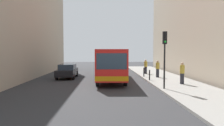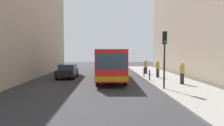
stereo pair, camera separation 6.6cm
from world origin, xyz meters
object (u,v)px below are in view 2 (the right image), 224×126
(bus, at_px, (111,62))
(pedestrian_far_sidewalk, at_px, (146,67))
(bollard_mid, at_px, (144,72))
(pedestrian_mid_sidewalk, at_px, (158,69))
(car_beside_bus, at_px, (68,71))
(car_behind_bus, at_px, (110,66))
(pedestrian_near_signal, at_px, (182,73))
(bollard_near, at_px, (150,75))
(traffic_light, at_px, (165,49))

(bus, height_order, pedestrian_far_sidewalk, bus)
(bollard_mid, relative_size, pedestrian_mid_sidewalk, 0.54)
(bus, relative_size, bollard_mid, 11.66)
(car_beside_bus, xyz_separation_m, car_behind_bus, (4.72, 7.93, 0.00))
(pedestrian_near_signal, bearing_deg, pedestrian_far_sidewalk, 108.89)
(bollard_near, xyz_separation_m, pedestrian_near_signal, (2.18, -2.42, 0.43))
(car_beside_bus, height_order, bollard_near, car_beside_bus)
(traffic_light, bearing_deg, bollard_mid, 90.78)
(bollard_near, distance_m, pedestrian_near_signal, 3.28)
(bus, bearing_deg, car_behind_bus, -88.99)
(bollard_mid, height_order, pedestrian_near_signal, pedestrian_near_signal)
(car_behind_bus, xyz_separation_m, pedestrian_mid_sidewalk, (4.78, -8.84, 0.25))
(bollard_mid, xyz_separation_m, pedestrian_mid_sidewalk, (1.32, -0.64, 0.41))
(bus, height_order, pedestrian_near_signal, bus)
(bus, height_order, pedestrian_mid_sidewalk, bus)
(car_beside_bus, bearing_deg, bus, 161.68)
(car_behind_bus, distance_m, pedestrian_mid_sidewalk, 10.05)
(bus, xyz_separation_m, pedestrian_near_signal, (5.72, -4.08, -0.67))
(traffic_light, bearing_deg, bus, 120.43)
(car_beside_bus, distance_m, bollard_near, 8.76)
(traffic_light, height_order, pedestrian_near_signal, traffic_light)
(car_beside_bus, relative_size, pedestrian_mid_sidewalk, 2.50)
(pedestrian_mid_sidewalk, bearing_deg, pedestrian_near_signal, 179.44)
(car_behind_bus, bearing_deg, pedestrian_far_sidewalk, 128.77)
(bus, height_order, car_beside_bus, bus)
(pedestrian_near_signal, bearing_deg, bus, 153.39)
(traffic_light, distance_m, bollard_near, 5.11)
(pedestrian_mid_sidewalk, height_order, pedestrian_far_sidewalk, pedestrian_mid_sidewalk)
(pedestrian_near_signal, bearing_deg, bollard_mid, 121.38)
(pedestrian_far_sidewalk, bearing_deg, pedestrian_near_signal, 164.52)
(pedestrian_far_sidewalk, bearing_deg, car_beside_bus, 80.63)
(car_behind_bus, relative_size, pedestrian_far_sidewalk, 2.55)
(traffic_light, relative_size, pedestrian_near_signal, 2.28)
(bus, xyz_separation_m, pedestrian_far_sidewalk, (4.28, 4.05, -0.71))
(pedestrian_mid_sidewalk, bearing_deg, bollard_near, 138.23)
(pedestrian_near_signal, bearing_deg, car_behind_bus, 121.60)
(car_beside_bus, relative_size, pedestrian_near_signal, 2.46)
(car_behind_bus, bearing_deg, bus, 90.13)
(bollard_near, height_order, pedestrian_mid_sidewalk, pedestrian_mid_sidewalk)
(pedestrian_mid_sidewalk, bearing_deg, car_beside_bus, 73.40)
(car_beside_bus, bearing_deg, bollard_near, 158.30)
(bollard_near, xyz_separation_m, bollard_mid, (0.00, 2.86, 0.00))
(bus, height_order, car_behind_bus, bus)
(car_behind_bus, relative_size, bollard_mid, 4.65)
(bus, distance_m, bollard_mid, 3.89)
(traffic_light, bearing_deg, pedestrian_far_sidewalk, 86.36)
(traffic_light, distance_m, pedestrian_mid_sidewalk, 7.13)
(car_beside_bus, height_order, traffic_light, traffic_light)
(pedestrian_far_sidewalk, bearing_deg, pedestrian_mid_sidewalk, 163.78)
(car_beside_bus, bearing_deg, bollard_mid, 177.36)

